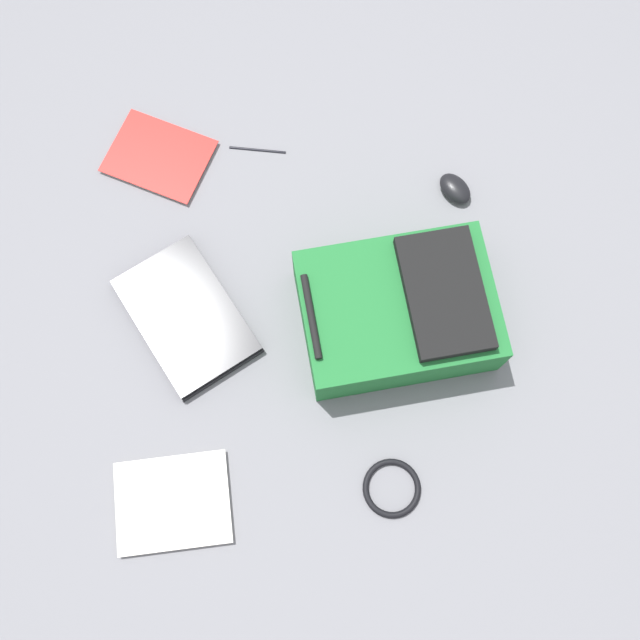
% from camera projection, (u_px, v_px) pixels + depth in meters
% --- Properties ---
extents(ground_plane, '(3.85, 3.85, 0.00)m').
position_uv_depth(ground_plane, '(323.00, 328.00, 1.75)').
color(ground_plane, slate).
extents(backpack, '(0.44, 0.51, 0.18)m').
position_uv_depth(backpack, '(400.00, 311.00, 1.68)').
color(backpack, '#1E662D').
rests_on(backpack, ground_plane).
extents(laptop, '(0.41, 0.39, 0.03)m').
position_uv_depth(laptop, '(186.00, 316.00, 1.74)').
color(laptop, black).
rests_on(laptop, ground_plane).
extents(book_blue, '(0.26, 0.30, 0.02)m').
position_uv_depth(book_blue, '(173.00, 502.00, 1.63)').
color(book_blue, silver).
rests_on(book_blue, ground_plane).
extents(book_comic, '(0.25, 0.29, 0.01)m').
position_uv_depth(book_comic, '(159.00, 157.00, 1.87)').
color(book_comic, silver).
rests_on(book_comic, ground_plane).
extents(computer_mouse, '(0.11, 0.11, 0.04)m').
position_uv_depth(computer_mouse, '(455.00, 189.00, 1.83)').
color(computer_mouse, black).
rests_on(computer_mouse, ground_plane).
extents(cable_coil, '(0.13, 0.13, 0.01)m').
position_uv_depth(cable_coil, '(392.00, 488.00, 1.64)').
color(cable_coil, black).
rests_on(cable_coil, ground_plane).
extents(pen_black, '(0.01, 0.15, 0.01)m').
position_uv_depth(pen_black, '(257.00, 149.00, 1.88)').
color(pen_black, black).
rests_on(pen_black, ground_plane).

